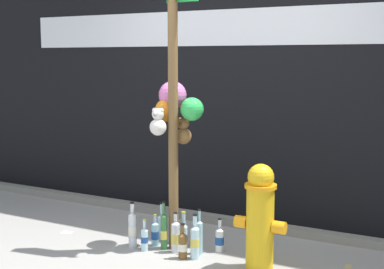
% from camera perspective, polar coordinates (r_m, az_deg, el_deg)
% --- Properties ---
extents(ground_plane, '(14.00, 14.00, 0.00)m').
position_cam_1_polar(ground_plane, '(4.48, -4.62, -13.82)').
color(ground_plane, gray).
extents(building_wall, '(10.00, 0.21, 3.97)m').
position_cam_1_polar(building_wall, '(5.68, 4.69, 11.24)').
color(building_wall, black).
rests_on(building_wall, ground_plane).
extents(curb_strip, '(8.00, 0.12, 0.08)m').
position_cam_1_polar(curb_strip, '(5.57, 2.88, -8.95)').
color(curb_strip, slate).
rests_on(curb_strip, ground_plane).
extents(memorial_post, '(0.47, 0.42, 2.51)m').
position_cam_1_polar(memorial_post, '(4.66, -1.90, 5.17)').
color(memorial_post, brown).
rests_on(memorial_post, ground_plane).
extents(fire_hydrant, '(0.42, 0.25, 0.85)m').
position_cam_1_polar(fire_hydrant, '(4.35, 7.18, -8.53)').
color(fire_hydrant, gold).
rests_on(fire_hydrant, ground_plane).
extents(bottle_0, '(0.08, 0.08, 0.36)m').
position_cam_1_polar(bottle_0, '(4.76, -1.75, -10.65)').
color(bottle_0, silver).
rests_on(bottle_0, ground_plane).
extents(bottle_1, '(0.07, 0.07, 0.29)m').
position_cam_1_polar(bottle_1, '(4.93, -3.91, -10.33)').
color(bottle_1, '#93CCE0').
rests_on(bottle_1, ground_plane).
extents(bottle_2, '(0.08, 0.08, 0.32)m').
position_cam_1_polar(bottle_2, '(5.18, -3.19, -9.32)').
color(bottle_2, '#B2DBEA').
rests_on(bottle_2, ground_plane).
extents(bottle_3, '(0.06, 0.06, 0.29)m').
position_cam_1_polar(bottle_3, '(4.82, -5.02, -10.81)').
color(bottle_3, '#B2DBEA').
rests_on(bottle_3, ground_plane).
extents(bottle_4, '(0.08, 0.08, 0.30)m').
position_cam_1_polar(bottle_4, '(4.79, 2.92, -10.91)').
color(bottle_4, silver).
rests_on(bottle_4, ground_plane).
extents(bottle_5, '(0.08, 0.08, 0.41)m').
position_cam_1_polar(bottle_5, '(4.90, -6.27, -9.84)').
color(bottle_5, silver).
rests_on(bottle_5, ground_plane).
extents(bottle_6, '(0.06, 0.06, 0.43)m').
position_cam_1_polar(bottle_6, '(4.82, -2.97, -10.09)').
color(bottle_6, '#337038').
rests_on(bottle_6, ground_plane).
extents(bottle_7, '(0.07, 0.07, 0.32)m').
position_cam_1_polar(bottle_7, '(4.88, -0.90, -10.44)').
color(bottle_7, '#B2DBEA').
rests_on(bottle_7, ground_plane).
extents(bottle_8, '(0.06, 0.06, 0.39)m').
position_cam_1_polar(bottle_8, '(4.71, 0.78, -10.62)').
color(bottle_8, '#93CCE0').
rests_on(bottle_8, ground_plane).
extents(bottle_9, '(0.08, 0.08, 0.38)m').
position_cam_1_polar(bottle_9, '(4.60, 0.31, -11.13)').
color(bottle_9, '#B2DBEA').
rests_on(bottle_9, ground_plane).
extents(bottle_10, '(0.08, 0.08, 0.30)m').
position_cam_1_polar(bottle_10, '(4.62, -0.99, -11.53)').
color(bottle_10, brown).
rests_on(bottle_10, ground_plane).
extents(litter_0, '(0.12, 0.11, 0.01)m').
position_cam_1_polar(litter_0, '(5.43, -13.03, -9.99)').
color(litter_0, silver).
rests_on(litter_0, ground_plane).
extents(litter_1, '(0.06, 0.10, 0.01)m').
position_cam_1_polar(litter_1, '(4.66, 16.10, -13.17)').
color(litter_1, tan).
rests_on(litter_1, ground_plane).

